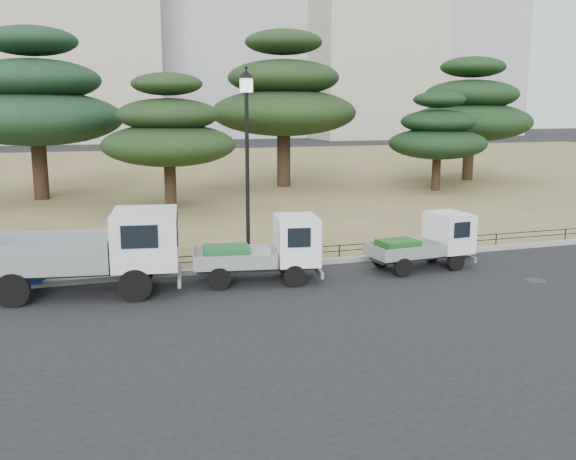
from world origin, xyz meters
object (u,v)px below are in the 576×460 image
object	(u,v)px
truck_kei_front	(267,250)
tarp_pile	(16,268)
street_lamp	(247,135)
truck_large	(94,248)
truck_kei_rear	(427,242)

from	to	relation	value
truck_kei_front	tarp_pile	size ratio (longest dim) A/B	2.51
truck_kei_front	street_lamp	distance (m)	3.63
truck_large	truck_kei_front	xyz separation A→B (m)	(4.71, -0.29, -0.30)
truck_kei_rear	tarp_pile	bearing A→B (deg)	166.99
tarp_pile	street_lamp	bearing A→B (deg)	0.71
truck_large	street_lamp	xyz separation A→B (m)	(4.63, 1.44, 2.89)
truck_kei_front	truck_kei_rear	size ratio (longest dim) A/B	1.12
truck_kei_front	street_lamp	world-z (taller)	street_lamp
tarp_pile	truck_kei_front	bearing A→B (deg)	-13.66
truck_kei_rear	truck_kei_front	bearing A→B (deg)	174.45
truck_large	truck_kei_front	bearing A→B (deg)	5.69
truck_kei_front	tarp_pile	distance (m)	7.00
truck_kei_rear	tarp_pile	xyz separation A→B (m)	(-11.96, 1.71, -0.31)
truck_large	street_lamp	bearing A→B (deg)	26.53
street_lamp	tarp_pile	world-z (taller)	street_lamp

